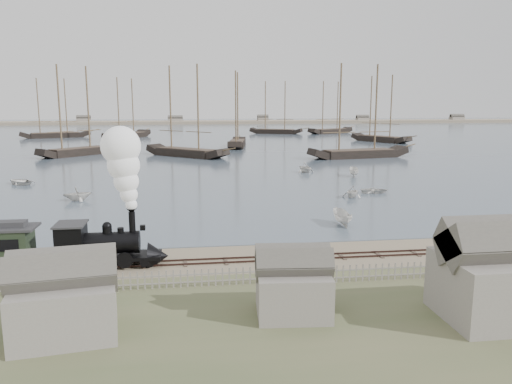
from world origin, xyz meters
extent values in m
plane|color=gray|center=(0.00, 0.00, 0.00)|extent=(600.00, 600.00, 0.00)
cube|color=#42515F|center=(0.00, 170.00, 0.03)|extent=(600.00, 336.00, 0.06)
cube|color=#33201C|center=(0.00, -2.50, 0.10)|extent=(120.00, 0.08, 0.12)
cube|color=#33201C|center=(0.00, -1.50, 0.10)|extent=(120.00, 0.08, 0.12)
cube|color=#3C2F26|center=(0.00, -2.00, 0.03)|extent=(120.00, 1.80, 0.06)
cube|color=tan|center=(0.00, 250.00, 0.00)|extent=(500.00, 20.00, 1.80)
cube|color=black|center=(-9.31, -2.00, 0.73)|extent=(7.11, 2.09, 0.26)
cylinder|color=black|center=(-9.73, -2.00, 1.78)|extent=(4.39, 1.57, 1.57)
cube|color=black|center=(-12.03, -2.00, 1.99)|extent=(1.88, 2.30, 2.40)
cube|color=#2D2D30|center=(-12.03, -2.00, 3.24)|extent=(2.09, 2.51, 0.13)
cylinder|color=black|center=(-7.74, -2.00, 3.19)|extent=(0.46, 0.46, 1.67)
sphere|color=black|center=(-9.52, -2.00, 3.00)|extent=(0.67, 0.67, 0.67)
cone|color=black|center=(-5.97, -2.00, 0.63)|extent=(1.46, 2.09, 2.09)
cube|color=black|center=(-7.01, -2.00, 2.83)|extent=(0.37, 0.37, 0.37)
imported|color=silver|center=(-11.20, 0.91, 0.43)|extent=(3.53, 4.52, 0.85)
imported|color=silver|center=(-16.97, 23.78, 0.93)|extent=(3.78, 4.05, 1.73)
imported|color=silver|center=(11.03, 7.64, 0.77)|extent=(3.67, 1.41, 1.41)
imported|color=silver|center=(20.59, 23.87, 0.42)|extent=(2.92, 3.78, 0.72)
imported|color=silver|center=(16.67, 21.30, 0.80)|extent=(3.72, 3.69, 1.48)
imported|color=silver|center=(22.76, 38.67, 0.79)|extent=(4.02, 2.33, 1.46)
imported|color=silver|center=(-27.99, 37.88, 0.51)|extent=(5.20, 5.30, 0.90)
imported|color=silver|center=(16.08, 44.17, 0.97)|extent=(4.31, 4.06, 1.82)
camera|label=1|loc=(-3.66, -37.88, 11.73)|focal=35.00mm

